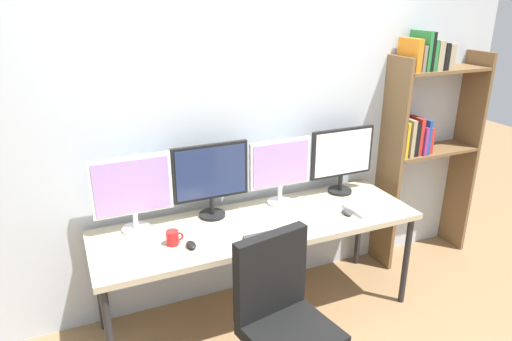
{
  "coord_description": "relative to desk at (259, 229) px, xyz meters",
  "views": [
    {
      "loc": [
        -1.12,
        -1.93,
        2.17
      ],
      "look_at": [
        0.0,
        0.65,
        1.09
      ],
      "focal_mm": 32.7,
      "sensor_mm": 36.0,
      "label": 1
    }
  ],
  "objects": [
    {
      "name": "wall_back",
      "position": [
        0.0,
        0.42,
        0.61
      ],
      "size": [
        4.58,
        0.1,
        2.6
      ],
      "color": "silver",
      "rests_on": "ground_plane"
    },
    {
      "name": "desk",
      "position": [
        0.0,
        0.0,
        0.0
      ],
      "size": [
        2.18,
        0.68,
        0.74
      ],
      "color": "tan",
      "rests_on": "ground_plane"
    },
    {
      "name": "bookshelf",
      "position": [
        1.56,
        0.23,
        0.48
      ],
      "size": [
        0.83,
        0.28,
        1.91
      ],
      "color": "brown",
      "rests_on": "ground_plane"
    },
    {
      "name": "office_chair",
      "position": [
        -0.17,
        -0.72,
        -0.29
      ],
      "size": [
        0.52,
        0.52,
        0.99
      ],
      "color": "#2D2D33",
      "rests_on": "ground_plane"
    },
    {
      "name": "monitor_far_left",
      "position": [
        -0.77,
        0.21,
        0.33
      ],
      "size": [
        0.5,
        0.18,
        0.5
      ],
      "color": "silver",
      "rests_on": "desk"
    },
    {
      "name": "monitor_center_left",
      "position": [
        -0.26,
        0.21,
        0.34
      ],
      "size": [
        0.52,
        0.18,
        0.51
      ],
      "color": "black",
      "rests_on": "desk"
    },
    {
      "name": "monitor_center_right",
      "position": [
        0.26,
        0.21,
        0.32
      ],
      "size": [
        0.46,
        0.18,
        0.48
      ],
      "color": "silver",
      "rests_on": "desk"
    },
    {
      "name": "monitor_far_right",
      "position": [
        0.77,
        0.21,
        0.34
      ],
      "size": [
        0.51,
        0.18,
        0.5
      ],
      "color": "black",
      "rests_on": "desk"
    },
    {
      "name": "keyboard_main",
      "position": [
        0.0,
        -0.23,
        0.06
      ],
      "size": [
        0.37,
        0.13,
        0.02
      ],
      "primitive_type": "cube",
      "color": "#38383D",
      "rests_on": "desk"
    },
    {
      "name": "mouse_left_side",
      "position": [
        -0.51,
        -0.14,
        0.07
      ],
      "size": [
        0.06,
        0.1,
        0.03
      ],
      "primitive_type": "ellipsoid",
      "color": "black",
      "rests_on": "desk"
    },
    {
      "name": "mouse_right_side",
      "position": [
        0.6,
        -0.14,
        0.07
      ],
      "size": [
        0.06,
        0.1,
        0.03
      ],
      "primitive_type": "ellipsoid",
      "color": "#38383D",
      "rests_on": "desk"
    },
    {
      "name": "laptop_closed",
      "position": [
        0.8,
        -0.12,
        0.06
      ],
      "size": [
        0.34,
        0.24,
        0.02
      ],
      "primitive_type": "cube",
      "rotation": [
        0.0,
        0.0,
        0.08
      ],
      "color": "silver",
      "rests_on": "desk"
    },
    {
      "name": "coffee_mug",
      "position": [
        -0.59,
        -0.06,
        0.1
      ],
      "size": [
        0.11,
        0.08,
        0.09
      ],
      "color": "red",
      "rests_on": "desk"
    }
  ]
}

